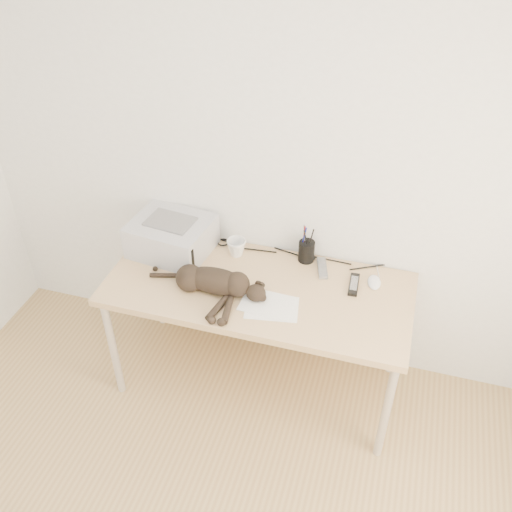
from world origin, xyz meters
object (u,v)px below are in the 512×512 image
(desk, at_px, (262,295))
(mouse, at_px, (374,280))
(mug, at_px, (236,248))
(pen_cup, at_px, (306,251))
(cat, at_px, (211,282))
(printer, at_px, (172,236))

(desk, relative_size, mouse, 13.50)
(mug, bearing_deg, pen_cup, 9.32)
(mouse, bearing_deg, cat, -168.13)
(printer, height_order, mouse, printer)
(cat, bearing_deg, printer, 139.95)
(printer, relative_size, mouse, 3.89)
(desk, bearing_deg, mug, 143.72)
(mouse, bearing_deg, mug, 168.74)
(printer, relative_size, pen_cup, 2.03)
(desk, distance_m, mouse, 0.61)
(cat, height_order, pen_cup, pen_cup)
(cat, relative_size, mug, 6.10)
(mug, xyz_separation_m, pen_cup, (0.38, 0.06, 0.01))
(cat, xyz_separation_m, mug, (0.03, 0.33, -0.01))
(mug, height_order, mouse, mug)
(cat, bearing_deg, mouse, 20.73)
(desk, relative_size, pen_cup, 7.05)
(desk, distance_m, printer, 0.60)
(cat, bearing_deg, desk, 41.34)
(desk, height_order, cat, cat)
(desk, relative_size, cat, 2.46)
(desk, height_order, printer, printer)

